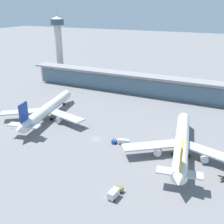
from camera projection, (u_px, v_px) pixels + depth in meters
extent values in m
plane|color=slate|center=(96.00, 139.00, 134.47)|extent=(1200.00, 1200.00, 0.00)
cylinder|color=white|center=(48.00, 109.00, 158.15)|extent=(17.88, 56.42, 5.95)
cone|color=white|center=(68.00, 93.00, 185.79)|extent=(6.84, 6.48, 5.83)
cone|color=white|center=(20.00, 129.00, 130.57)|extent=(6.63, 7.54, 5.36)
cube|color=black|center=(66.00, 93.00, 182.33)|extent=(4.89, 3.36, 0.72)
cube|color=#B7BABF|center=(24.00, 112.00, 156.70)|extent=(24.20, 21.07, 0.72)
cube|color=#B7BABF|center=(65.00, 116.00, 151.02)|extent=(26.49, 12.45, 0.72)
cylinder|color=silver|center=(28.00, 116.00, 156.24)|extent=(4.13, 4.91, 3.28)
cylinder|color=silver|center=(60.00, 119.00, 151.91)|extent=(4.13, 4.91, 3.28)
cube|color=#193899|center=(23.00, 112.00, 132.65)|extent=(2.24, 7.17, 9.24)
cube|color=#B7BABF|center=(24.00, 125.00, 134.19)|extent=(17.01, 7.92, 0.51)
cylinder|color=black|center=(41.00, 118.00, 157.92)|extent=(1.51, 1.67, 1.44)
cylinder|color=black|center=(51.00, 119.00, 156.46)|extent=(1.51, 1.67, 1.44)
cylinder|color=black|center=(64.00, 104.00, 180.36)|extent=(1.51, 1.67, 1.44)
cylinder|color=white|center=(182.00, 142.00, 119.94)|extent=(16.17, 56.59, 5.95)
cone|color=white|center=(184.00, 116.00, 147.34)|extent=(6.72, 6.33, 5.83)
cone|color=white|center=(179.00, 180.00, 92.57)|extent=(6.46, 7.42, 5.36)
cube|color=black|center=(184.00, 117.00, 143.91)|extent=(4.84, 3.24, 0.72)
cube|color=#B7BABF|center=(151.00, 145.00, 118.89)|extent=(24.53, 20.55, 0.72)
cube|color=#B7BABF|center=(213.00, 153.00, 112.47)|extent=(26.48, 13.18, 0.72)
cylinder|color=silver|center=(158.00, 151.00, 118.34)|extent=(4.02, 4.84, 3.28)
cylinder|color=silver|center=(204.00, 157.00, 113.46)|extent=(4.02, 4.84, 3.28)
cube|color=gold|center=(181.00, 155.00, 94.62)|extent=(2.02, 7.20, 9.24)
cube|color=#B7BABF|center=(179.00, 173.00, 96.17)|extent=(16.97, 7.44, 0.51)
cylinder|color=black|center=(173.00, 154.00, 119.81)|extent=(1.47, 1.64, 1.44)
cylinder|color=black|center=(188.00, 156.00, 118.17)|extent=(1.47, 1.64, 1.44)
cylinder|color=black|center=(182.00, 131.00, 141.97)|extent=(1.47, 1.64, 1.44)
cube|color=#234C9E|center=(114.00, 141.00, 129.99)|extent=(2.55, 2.84, 1.50)
cylinder|color=silver|center=(124.00, 141.00, 128.87)|extent=(5.95, 3.48, 2.10)
cylinder|color=black|center=(115.00, 144.00, 129.09)|extent=(0.94, 0.50, 0.90)
cylinder|color=black|center=(116.00, 142.00, 131.10)|extent=(0.94, 0.50, 0.90)
cylinder|color=black|center=(127.00, 145.00, 128.07)|extent=(0.94, 0.50, 0.90)
cylinder|color=black|center=(128.00, 143.00, 130.08)|extent=(0.94, 0.50, 0.90)
cube|color=olive|center=(120.00, 189.00, 96.15)|extent=(2.47, 2.02, 1.50)
cube|color=black|center=(121.00, 187.00, 96.68)|extent=(2.07, 0.33, 0.70)
cube|color=silver|center=(114.00, 194.00, 92.68)|extent=(2.75, 4.81, 2.50)
cylinder|color=black|center=(116.00, 191.00, 96.32)|extent=(0.37, 0.92, 0.90)
cylinder|color=black|center=(121.00, 193.00, 95.28)|extent=(0.37, 0.92, 0.90)
cylinder|color=black|center=(109.00, 198.00, 92.53)|extent=(0.37, 0.92, 0.90)
cylinder|color=black|center=(114.00, 201.00, 91.49)|extent=(0.37, 0.92, 0.90)
cube|color=black|center=(222.00, 176.00, 102.04)|extent=(3.45, 3.42, 1.72)
cylinder|color=black|center=(222.00, 178.00, 103.50)|extent=(0.84, 0.83, 0.90)
cube|color=beige|center=(149.00, 86.00, 198.49)|extent=(194.26, 8.00, 14.00)
cube|color=slate|center=(147.00, 88.00, 195.16)|extent=(190.38, 0.50, 11.20)
cube|color=gray|center=(149.00, 76.00, 194.02)|extent=(198.15, 12.80, 1.20)
cylinder|color=beige|center=(59.00, 51.00, 248.88)|extent=(6.40, 6.40, 45.93)
cylinder|color=#384C5B|center=(57.00, 22.00, 239.50)|extent=(12.00, 12.00, 5.00)
cone|color=beige|center=(57.00, 18.00, 238.13)|extent=(10.20, 10.20, 2.40)
cylinder|color=#99999E|center=(56.00, 13.00, 236.77)|extent=(0.36, 0.36, 5.00)
cone|color=orange|center=(12.00, 128.00, 145.84)|extent=(0.44, 0.44, 0.70)
cube|color=black|center=(12.00, 129.00, 145.96)|extent=(0.62, 0.62, 0.04)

